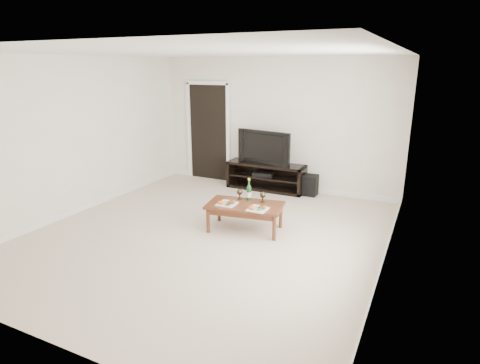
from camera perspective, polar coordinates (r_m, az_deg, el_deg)
name	(u,v)px	position (r m, az deg, el deg)	size (l,w,h in m)	color
floor	(208,234)	(6.08, -4.62, -7.44)	(5.50, 5.50, 0.00)	beige
back_wall	(276,124)	(8.15, 5.16, 8.15)	(5.00, 0.04, 2.60)	white
ceiling	(203,51)	(5.58, -5.25, 18.07)	(5.00, 5.50, 0.04)	white
doorway	(209,133)	(8.83, -4.47, 6.98)	(0.90, 0.02, 2.05)	black
media_console	(266,176)	(8.14, 3.71, 0.80)	(1.59, 0.45, 0.55)	black
television	(267,147)	(8.00, 3.79, 5.03)	(1.17, 0.15, 0.67)	black
av_receiver	(263,174)	(8.14, 3.32, 1.17)	(0.40, 0.30, 0.08)	black
subwoofer	(310,185)	(7.91, 9.97, -0.44)	(0.27, 0.27, 0.40)	black
coffee_table	(245,217)	(6.14, 0.71, -5.01)	(1.14, 0.62, 0.42)	#592C18
plate_left	(227,202)	(6.04, -1.88, -2.92)	(0.27, 0.27, 0.07)	white
plate_right	(258,208)	(5.83, 2.53, -3.65)	(0.27, 0.27, 0.07)	white
wine_bottle	(249,189)	(6.21, 1.28, -1.02)	(0.07, 0.07, 0.35)	#103D1C
goblet_left	(240,194)	(6.26, -0.04, -1.72)	(0.09, 0.09, 0.17)	#362B1D
goblet_right	(263,197)	(6.13, 3.25, -2.15)	(0.09, 0.09, 0.17)	#362B1D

